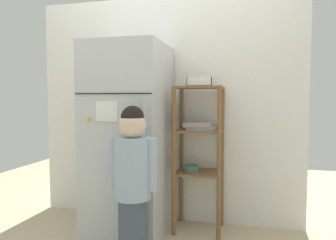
{
  "coord_description": "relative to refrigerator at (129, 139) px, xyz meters",
  "views": [
    {
      "loc": [
        0.76,
        -2.52,
        1.15
      ],
      "look_at": [
        0.12,
        0.02,
        0.98
      ],
      "focal_mm": 33.51,
      "sensor_mm": 36.0,
      "label": 1
    }
  ],
  "objects": [
    {
      "name": "ground_plane",
      "position": [
        0.23,
        -0.02,
        -0.81
      ],
      "size": [
        6.0,
        6.0,
        0.0
      ],
      "primitive_type": "plane",
      "color": "tan"
    },
    {
      "name": "child_standing",
      "position": [
        0.22,
        -0.48,
        -0.14
      ],
      "size": [
        0.36,
        0.26,
        1.11
      ],
      "color": "#4C5769",
      "rests_on": "ground"
    },
    {
      "name": "fruit_bin",
      "position": [
        0.61,
        0.16,
        0.49
      ],
      "size": [
        0.21,
        0.17,
        0.08
      ],
      "color": "white",
      "rests_on": "pantry_shelf_unit"
    },
    {
      "name": "kitchen_wall_back",
      "position": [
        0.23,
        0.36,
        0.25
      ],
      "size": [
        2.55,
        0.03,
        2.12
      ],
      "primitive_type": "cube",
      "color": "silver",
      "rests_on": "ground"
    },
    {
      "name": "pantry_shelf_unit",
      "position": [
        0.58,
        0.16,
        -0.04
      ],
      "size": [
        0.41,
        0.35,
        1.27
      ],
      "color": "brown",
      "rests_on": "ground"
    },
    {
      "name": "refrigerator",
      "position": [
        0.0,
        0.0,
        0.0
      ],
      "size": [
        0.64,
        0.7,
        1.62
      ],
      "color": "silver",
      "rests_on": "ground"
    }
  ]
}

